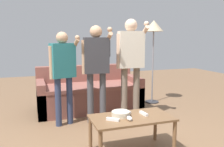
% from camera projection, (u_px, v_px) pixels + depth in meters
% --- Properties ---
extents(ground_plane, '(12.00, 12.00, 0.00)m').
position_uv_depth(ground_plane, '(110.00, 145.00, 2.99)').
color(ground_plane, brown).
extents(couch, '(1.90, 0.88, 0.81)m').
position_uv_depth(couch, '(89.00, 94.00, 4.48)').
color(couch, brown).
rests_on(couch, ground).
extents(coffee_table, '(0.95, 0.51, 0.44)m').
position_uv_depth(coffee_table, '(132.00, 122.00, 2.74)').
color(coffee_table, brown).
rests_on(coffee_table, ground).
extents(snack_bowl, '(0.21, 0.21, 0.06)m').
position_uv_depth(snack_bowl, '(121.00, 114.00, 2.74)').
color(snack_bowl, beige).
rests_on(snack_bowl, coffee_table).
extents(game_remote_nunchuk, '(0.06, 0.09, 0.05)m').
position_uv_depth(game_remote_nunchuk, '(129.00, 118.00, 2.60)').
color(game_remote_nunchuk, white).
rests_on(game_remote_nunchuk, coffee_table).
extents(floor_lamp, '(0.39, 0.39, 1.70)m').
position_uv_depth(floor_lamp, '(154.00, 31.00, 4.74)').
color(floor_lamp, '#2D2D33').
rests_on(floor_lamp, ground).
extents(player_left, '(0.46, 0.28, 1.44)m').
position_uv_depth(player_left, '(63.00, 67.00, 3.55)').
color(player_left, '#2D3856').
rests_on(player_left, ground).
extents(player_center, '(0.45, 0.32, 1.54)m').
position_uv_depth(player_center, '(96.00, 63.00, 3.66)').
color(player_center, '#47474C').
rests_on(player_center, ground).
extents(player_right, '(0.48, 0.35, 1.65)m').
position_uv_depth(player_right, '(131.00, 57.00, 3.86)').
color(player_right, '#756656').
rests_on(player_right, ground).
extents(game_remote_wand_near, '(0.14, 0.12, 0.03)m').
position_uv_depth(game_remote_wand_near, '(113.00, 119.00, 2.60)').
color(game_remote_wand_near, white).
rests_on(game_remote_wand_near, coffee_table).
extents(game_remote_wand_far, '(0.05, 0.15, 0.03)m').
position_uv_depth(game_remote_wand_far, '(144.00, 114.00, 2.80)').
color(game_remote_wand_far, white).
rests_on(game_remote_wand_far, coffee_table).
extents(game_remote_wand_spare, '(0.14, 0.12, 0.03)m').
position_uv_depth(game_remote_wand_spare, '(127.00, 114.00, 2.78)').
color(game_remote_wand_spare, white).
rests_on(game_remote_wand_spare, coffee_table).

